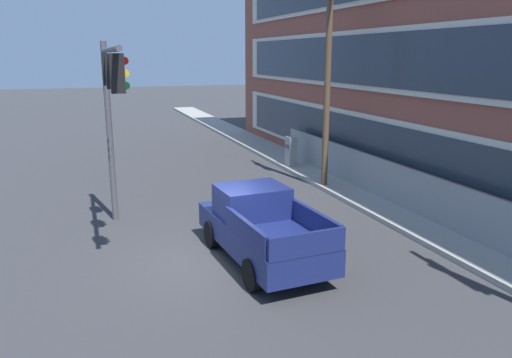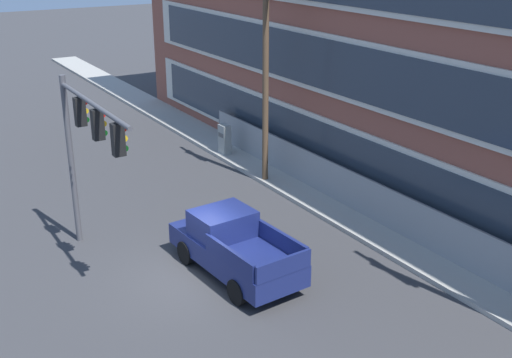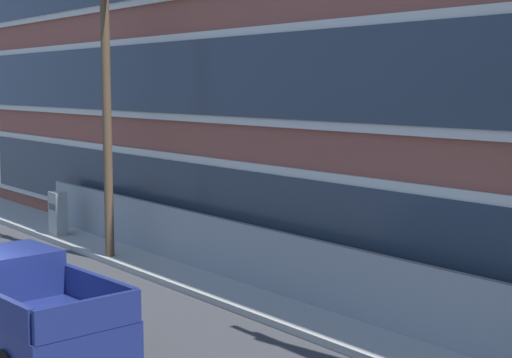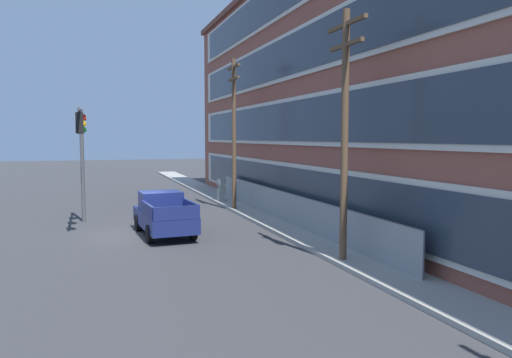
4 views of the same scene
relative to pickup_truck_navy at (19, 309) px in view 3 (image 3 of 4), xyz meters
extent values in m
cube|color=#9E9B93|center=(-0.41, 5.94, -0.85)|extent=(80.00, 2.07, 0.16)
cube|color=brown|center=(1.32, 11.64, 5.94)|extent=(47.39, 9.32, 13.74)
cube|color=beige|center=(1.32, 6.92, 0.96)|extent=(43.60, 0.10, 2.47)
cube|color=#2D3844|center=(1.32, 6.86, 0.96)|extent=(41.70, 0.06, 2.06)
cube|color=beige|center=(1.32, 6.92, 4.39)|extent=(43.60, 0.10, 2.47)
cube|color=#2D3844|center=(1.32, 6.86, 4.39)|extent=(41.70, 0.06, 2.06)
cube|color=gray|center=(-1.08, 6.34, -0.10)|extent=(23.07, 0.04, 1.67)
cylinder|color=#4C4C51|center=(-12.61, 6.34, -0.10)|extent=(0.06, 0.06, 1.67)
cylinder|color=#4C4C51|center=(-1.08, 6.34, 0.74)|extent=(23.07, 0.05, 0.05)
cube|color=navy|center=(0.11, 0.01, -0.18)|extent=(5.21, 2.37, 0.70)
cube|color=navy|center=(-0.60, -0.04, 0.59)|extent=(1.65, 1.97, 0.85)
cube|color=navy|center=(1.18, 1.04, 0.45)|extent=(2.54, 0.29, 0.56)
cube|color=navy|center=(2.60, 0.18, 0.45)|extent=(0.23, 1.95, 0.56)
cylinder|color=black|center=(-1.48, 0.84, -0.53)|extent=(0.82, 0.31, 0.80)
cylinder|color=black|center=(1.56, 1.04, -0.53)|extent=(0.82, 0.31, 0.80)
cylinder|color=brown|center=(-6.29, 5.17, 3.67)|extent=(0.26, 0.26, 9.20)
cube|color=#939993|center=(-10.30, 5.36, -0.14)|extent=(0.65, 0.40, 1.59)
cube|color=#515151|center=(-10.30, 5.15, 0.18)|extent=(0.45, 0.02, 0.20)
camera|label=1|loc=(12.14, -4.43, 4.59)|focal=35.00mm
camera|label=2|loc=(15.97, -8.94, 9.33)|focal=45.00mm
camera|label=3|loc=(13.99, -5.30, 4.16)|focal=55.00mm
camera|label=4|loc=(22.90, -3.15, 3.55)|focal=35.00mm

